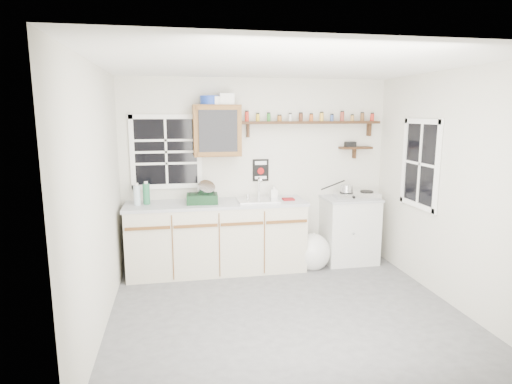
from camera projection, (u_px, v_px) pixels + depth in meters
room at (287, 194)px, 4.27m from camera, size 3.64×3.24×2.54m
main_cabinet at (217, 237)px, 5.56m from camera, size 2.31×0.63×0.92m
right_cabinet at (349, 229)px, 5.92m from camera, size 0.73×0.57×0.91m
sink at (257, 200)px, 5.58m from camera, size 0.52×0.44×0.29m
upper_cabinet at (217, 131)px, 5.46m from camera, size 0.60×0.32×0.65m
upper_cabinet_clutter at (216, 100)px, 5.39m from camera, size 0.43×0.24×0.14m
spice_shelf at (311, 122)px, 5.74m from camera, size 1.91×0.18×0.35m
secondary_shelf at (354, 147)px, 5.93m from camera, size 0.45×0.16×0.24m
warning_sign at (261, 170)px, 5.81m from camera, size 0.22×0.02×0.30m
window_back at (166, 152)px, 5.53m from camera, size 0.93×0.03×0.98m
window_right at (420, 164)px, 5.09m from camera, size 0.03×0.78×1.08m
water_bottles at (142, 194)px, 5.31m from camera, size 0.20×0.13×0.29m
dish_rack at (203, 196)px, 5.41m from camera, size 0.40×0.31×0.29m
soap_bottle at (274, 192)px, 5.67m from camera, size 0.09×0.09×0.20m
rag at (288, 199)px, 5.62m from camera, size 0.15×0.13×0.02m
hotplate at (357, 195)px, 5.83m from camera, size 0.62×0.38×0.09m
saucepan at (346, 189)px, 5.78m from camera, size 0.39×0.27×0.18m
trash_bag at (312, 252)px, 5.70m from camera, size 0.45×0.41×0.52m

